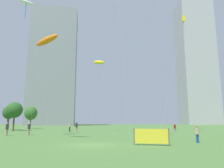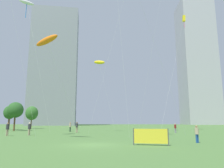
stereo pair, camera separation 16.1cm
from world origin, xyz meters
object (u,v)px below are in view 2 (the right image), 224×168
object	(u,v)px
kite_flying_5	(184,19)
distant_highrise_1	(196,61)
park_tree_2	(15,110)
distant_highrise_0	(55,67)
person_standing_2	(29,128)
park_tree_0	(32,113)
kite_flying_7	(27,3)
person_standing_5	(175,127)
event_banner	(151,136)
person_standing_0	(197,133)
kite_flying_6	(99,62)
person_standing_4	(70,126)
park_tree_1	(10,113)
person_standing_3	(7,128)
person_standing_1	(77,126)
kite_flying_4	(47,41)

from	to	relation	value
kite_flying_5	distant_highrise_1	bearing A→B (deg)	69.62
park_tree_2	distant_highrise_0	world-z (taller)	distant_highrise_0
person_standing_2	park_tree_0	xyz separation A→B (m)	(-11.62, 26.87, 3.14)
kite_flying_7	park_tree_2	bearing A→B (deg)	121.56
person_standing_2	person_standing_5	xyz separation A→B (m)	(22.14, 7.81, -0.11)
kite_flying_5	event_banner	world-z (taller)	kite_flying_5
distant_highrise_0	distant_highrise_1	distance (m)	95.59
distant_highrise_1	event_banner	xyz separation A→B (m)	(-48.60, -126.78, -42.45)
park_tree_0	kite_flying_5	bearing A→B (deg)	-18.63
person_standing_0	kite_flying_6	size ratio (longest dim) A/B	0.11
distant_highrise_0	event_banner	xyz separation A→B (m)	(38.92, -90.38, -30.09)
person_standing_4	park_tree_2	distance (m)	12.96
park_tree_1	person_standing_3	bearing A→B (deg)	-61.46
person_standing_1	park_tree_1	distance (m)	21.18
person_standing_1	person_standing_2	bearing A→B (deg)	-153.37
distant_highrise_1	park_tree_1	bearing A→B (deg)	-129.49
person_standing_4	kite_flying_7	size ratio (longest dim) A/B	0.07
person_standing_3	park_tree_1	size ratio (longest dim) A/B	0.32
kite_flying_6	park_tree_2	size ratio (longest dim) A/B	2.33
kite_flying_4	park_tree_2	world-z (taller)	kite_flying_4
person_standing_0	event_banner	size ratio (longest dim) A/B	0.55
person_standing_3	park_tree_1	xyz separation A→B (m)	(-10.71, 19.69, 2.93)
person_standing_0	event_banner	xyz separation A→B (m)	(-4.49, -2.41, -0.18)
kite_flying_6	park_tree_1	xyz separation A→B (m)	(-21.89, 8.72, -9.29)
park_tree_2	person_standing_2	bearing A→B (deg)	-55.50
event_banner	kite_flying_6	bearing A→B (deg)	107.36
park_tree_2	park_tree_1	bearing A→B (deg)	128.28
person_standing_0	kite_flying_5	xyz separation A→B (m)	(6.66, 23.55, 23.04)
kite_flying_6	distant_highrise_0	distance (m)	77.78
person_standing_1	kite_flying_6	world-z (taller)	kite_flying_6
person_standing_0	kite_flying_7	xyz separation A→B (m)	(-25.48, 16.94, 24.02)
person_standing_5	kite_flying_6	world-z (taller)	kite_flying_6
person_standing_1	park_tree_0	distance (m)	25.27
person_standing_4	person_standing_2	bearing A→B (deg)	28.23
kite_flying_4	kite_flying_5	xyz separation A→B (m)	(21.89, 21.61, 13.06)
kite_flying_6	person_standing_5	bearing A→B (deg)	-8.29
park_tree_2	park_tree_0	bearing A→B (deg)	99.92
kite_flying_6	park_tree_0	size ratio (longest dim) A/B	2.28
person_standing_1	kite_flying_4	distance (m)	18.53
person_standing_1	person_standing_4	bearing A→B (deg)	91.04
person_standing_4	park_tree_1	xyz separation A→B (m)	(-16.25, 7.37, 2.93)
park_tree_1	distant_highrise_0	distance (m)	66.44
person_standing_4	kite_flying_5	distance (m)	33.01
person_standing_3	kite_flying_4	distance (m)	13.82
kite_flying_7	person_standing_2	bearing A→B (deg)	-53.20
person_standing_2	kite_flying_5	world-z (taller)	kite_flying_5
park_tree_2	kite_flying_7	bearing A→B (deg)	-58.44
distant_highrise_0	park_tree_1	bearing A→B (deg)	-91.21
person_standing_3	kite_flying_6	size ratio (longest dim) A/B	0.13
person_standing_1	person_standing_5	distance (m)	17.16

